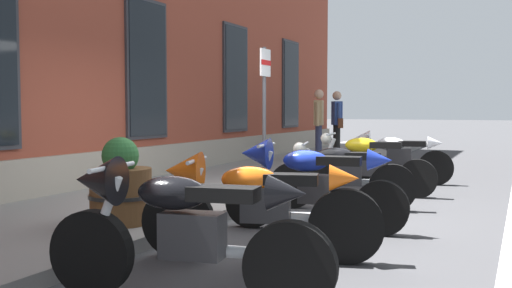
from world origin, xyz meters
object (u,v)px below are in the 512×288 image
object	(u,v)px
motorcycle_blue_sport	(307,181)
motorcycle_yellow_naked	(366,165)
pedestrian_blue_top	(337,121)
motorcycle_black_naked	(341,176)
barrel_planter	(121,188)
pedestrian_tan_coat	(319,120)
motorcycle_black_sport	(175,225)
parking_sign	(265,96)
motorcycle_orange_sport	(251,201)
motorcycle_white_sport	(392,154)

from	to	relation	value
motorcycle_blue_sport	motorcycle_yellow_naked	bearing A→B (deg)	1.14
motorcycle_yellow_naked	pedestrian_blue_top	world-z (taller)	pedestrian_blue_top
motorcycle_black_naked	pedestrian_blue_top	distance (m)	6.87
motorcycle_yellow_naked	barrel_planter	xyz separation A→B (m)	(-4.04, 1.68, 0.03)
motorcycle_yellow_naked	pedestrian_tan_coat	xyz separation A→B (m)	(4.34, 2.25, 0.62)
motorcycle_black_sport	motorcycle_black_naked	world-z (taller)	motorcycle_black_sport
parking_sign	motorcycle_blue_sport	bearing A→B (deg)	-146.88
motorcycle_blue_sport	pedestrian_tan_coat	bearing A→B (deg)	17.60
motorcycle_orange_sport	motorcycle_white_sport	distance (m)	6.03
motorcycle_black_sport	motorcycle_white_sport	world-z (taller)	motorcycle_black_sport
motorcycle_black_sport	pedestrian_blue_top	distance (m)	11.00
motorcycle_orange_sport	motorcycle_black_naked	xyz separation A→B (m)	(2.94, 0.03, -0.07)
motorcycle_white_sport	parking_sign	distance (m)	2.89
motorcycle_orange_sport	motorcycle_blue_sport	size ratio (longest dim) A/B	1.04
pedestrian_blue_top	barrel_planter	xyz separation A→B (m)	(-9.14, -0.35, -0.57)
motorcycle_blue_sport	barrel_planter	distance (m)	2.05
motorcycle_black_sport	motorcycle_orange_sport	bearing A→B (deg)	1.05
motorcycle_black_sport	parking_sign	size ratio (longest dim) A/B	0.95
motorcycle_white_sport	motorcycle_blue_sport	bearing A→B (deg)	179.92
motorcycle_yellow_naked	motorcycle_black_naked	bearing A→B (deg)	-179.92
motorcycle_orange_sport	pedestrian_blue_top	size ratio (longest dim) A/B	1.29
pedestrian_tan_coat	barrel_planter	xyz separation A→B (m)	(-8.37, -0.57, -0.58)
motorcycle_black_naked	pedestrian_tan_coat	distance (m)	6.22
motorcycle_black_sport	pedestrian_blue_top	world-z (taller)	pedestrian_blue_top
motorcycle_black_sport	pedestrian_tan_coat	distance (m)	10.29
pedestrian_blue_top	motorcycle_black_sport	bearing A→B (deg)	-169.04
motorcycle_black_sport	motorcycle_orange_sport	distance (m)	1.32
motorcycle_black_sport	motorcycle_orange_sport	size ratio (longest dim) A/B	0.98
motorcycle_white_sport	barrel_planter	bearing A→B (deg)	162.95
motorcycle_blue_sport	parking_sign	size ratio (longest dim) A/B	0.94
motorcycle_black_sport	barrel_planter	distance (m)	2.39
motorcycle_black_sport	parking_sign	distance (m)	5.54
motorcycle_yellow_naked	pedestrian_tan_coat	size ratio (longest dim) A/B	1.26
motorcycle_black_sport	pedestrian_tan_coat	world-z (taller)	pedestrian_tan_coat
motorcycle_white_sport	pedestrian_blue_top	bearing A→B (deg)	31.37
motorcycle_orange_sport	barrel_planter	distance (m)	1.75
motorcycle_orange_sport	motorcycle_black_naked	world-z (taller)	motorcycle_orange_sport
motorcycle_yellow_naked	pedestrian_blue_top	size ratio (longest dim) A/B	1.27
motorcycle_black_naked	motorcycle_white_sport	bearing A→B (deg)	-1.18
motorcycle_blue_sport	motorcycle_yellow_naked	size ratio (longest dim) A/B	0.97
motorcycle_orange_sport	motorcycle_black_sport	bearing A→B (deg)	-178.95
motorcycle_black_naked	parking_sign	xyz separation A→B (m)	(0.95, 1.56, 1.12)
motorcycle_black_naked	pedestrian_blue_top	bearing A→B (deg)	17.30
motorcycle_blue_sport	pedestrian_tan_coat	size ratio (longest dim) A/B	1.22
pedestrian_tan_coat	pedestrian_blue_top	xyz separation A→B (m)	(0.77, -0.22, -0.01)
motorcycle_orange_sport	motorcycle_blue_sport	distance (m)	1.41
motorcycle_black_naked	motorcycle_white_sport	xyz separation A→B (m)	(3.09, -0.06, 0.07)
motorcycle_blue_sport	parking_sign	distance (m)	3.13
motorcycle_yellow_naked	motorcycle_white_sport	size ratio (longest dim) A/B	1.06
motorcycle_black_naked	barrel_planter	world-z (taller)	barrel_planter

